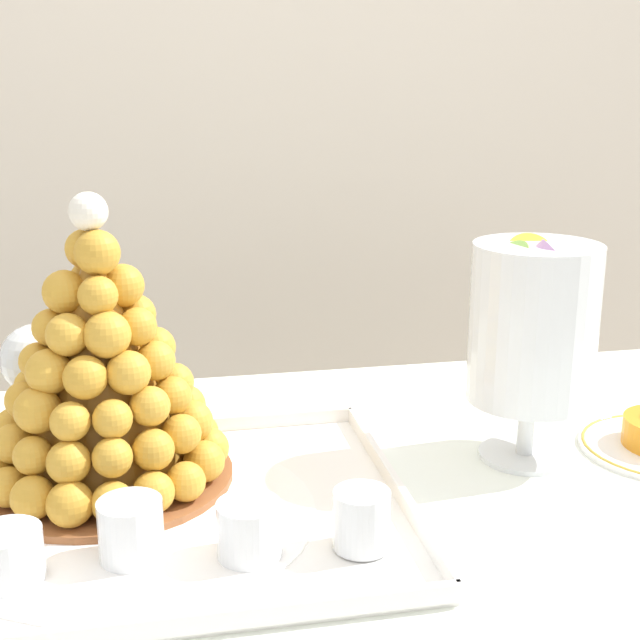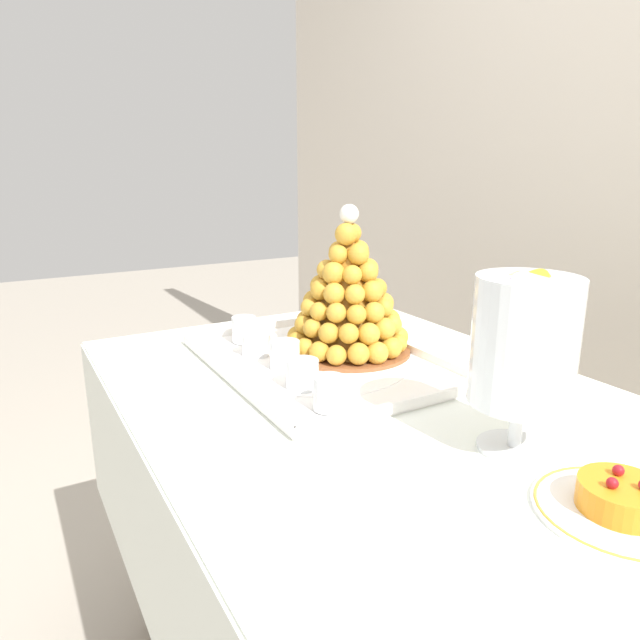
{
  "view_description": "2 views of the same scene",
  "coord_description": "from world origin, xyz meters",
  "px_view_note": "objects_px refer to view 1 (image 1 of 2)",
  "views": [
    {
      "loc": [
        -0.24,
        -0.83,
        1.23
      ],
      "look_at": [
        -0.07,
        -0.01,
        0.99
      ],
      "focal_mm": 48.62,
      "sensor_mm": 36.0,
      "label": 1
    },
    {
      "loc": [
        0.71,
        -0.57,
        1.19
      ],
      "look_at": [
        -0.19,
        -0.05,
        0.91
      ],
      "focal_mm": 31.78,
      "sensor_mm": 36.0,
      "label": 2
    }
  ],
  "objects_px": {
    "dessert_cup_mid_left": "(8,557)",
    "dessert_cup_right": "(362,521)",
    "serving_tray": "(133,517)",
    "wine_glass": "(36,364)",
    "dessert_cup_centre": "(131,532)",
    "dessert_cup_mid_right": "(249,531)",
    "macaron_goblet": "(534,325)",
    "croquembouche": "(101,375)"
  },
  "relations": [
    {
      "from": "dessert_cup_centre",
      "to": "macaron_goblet",
      "type": "bearing_deg",
      "value": 17.99
    },
    {
      "from": "macaron_goblet",
      "to": "dessert_cup_centre",
      "type": "bearing_deg",
      "value": -162.01
    },
    {
      "from": "dessert_cup_right",
      "to": "macaron_goblet",
      "type": "relative_size",
      "value": 0.21
    },
    {
      "from": "serving_tray",
      "to": "dessert_cup_mid_left",
      "type": "height_order",
      "value": "dessert_cup_mid_left"
    },
    {
      "from": "serving_tray",
      "to": "dessert_cup_mid_right",
      "type": "relative_size",
      "value": 9.24
    },
    {
      "from": "dessert_cup_mid_right",
      "to": "macaron_goblet",
      "type": "distance_m",
      "value": 0.41
    },
    {
      "from": "dessert_cup_right",
      "to": "serving_tray",
      "type": "bearing_deg",
      "value": 153.74
    },
    {
      "from": "dessert_cup_mid_left",
      "to": "wine_glass",
      "type": "xyz_separation_m",
      "value": [
        0.0,
        0.26,
        0.09
      ]
    },
    {
      "from": "dessert_cup_centre",
      "to": "macaron_goblet",
      "type": "distance_m",
      "value": 0.5
    },
    {
      "from": "dessert_cup_right",
      "to": "dessert_cup_mid_right",
      "type": "bearing_deg",
      "value": 177.0
    },
    {
      "from": "dessert_cup_right",
      "to": "wine_glass",
      "type": "distance_m",
      "value": 0.43
    },
    {
      "from": "dessert_cup_mid_left",
      "to": "serving_tray",
      "type": "bearing_deg",
      "value": 42.75
    },
    {
      "from": "serving_tray",
      "to": "croquembouche",
      "type": "xyz_separation_m",
      "value": [
        -0.03,
        0.09,
        0.13
      ]
    },
    {
      "from": "dessert_cup_mid_left",
      "to": "dessert_cup_right",
      "type": "distance_m",
      "value": 0.32
    },
    {
      "from": "serving_tray",
      "to": "dessert_cup_right",
      "type": "xyz_separation_m",
      "value": [
        0.22,
        -0.11,
        0.03
      ]
    },
    {
      "from": "croquembouche",
      "to": "wine_glass",
      "type": "distance_m",
      "value": 0.11
    },
    {
      "from": "dessert_cup_mid_left",
      "to": "dessert_cup_right",
      "type": "bearing_deg",
      "value": -1.38
    },
    {
      "from": "macaron_goblet",
      "to": "dessert_cup_mid_right",
      "type": "bearing_deg",
      "value": -154.58
    },
    {
      "from": "dessert_cup_mid_left",
      "to": "dessert_cup_right",
      "type": "height_order",
      "value": "dessert_cup_right"
    },
    {
      "from": "croquembouche",
      "to": "dessert_cup_right",
      "type": "relative_size",
      "value": 5.57
    },
    {
      "from": "serving_tray",
      "to": "dessert_cup_mid_left",
      "type": "relative_size",
      "value": 9.03
    },
    {
      "from": "serving_tray",
      "to": "wine_glass",
      "type": "xyz_separation_m",
      "value": [
        -0.1,
        0.17,
        0.12
      ]
    },
    {
      "from": "croquembouche",
      "to": "wine_glass",
      "type": "bearing_deg",
      "value": 133.74
    },
    {
      "from": "dessert_cup_mid_right",
      "to": "macaron_goblet",
      "type": "bearing_deg",
      "value": 25.42
    },
    {
      "from": "dessert_cup_right",
      "to": "wine_glass",
      "type": "height_order",
      "value": "wine_glass"
    },
    {
      "from": "serving_tray",
      "to": "wine_glass",
      "type": "bearing_deg",
      "value": 121.96
    },
    {
      "from": "dessert_cup_mid_left",
      "to": "dessert_cup_mid_right",
      "type": "distance_m",
      "value": 0.22
    },
    {
      "from": "macaron_goblet",
      "to": "wine_glass",
      "type": "bearing_deg",
      "value": 170.01
    },
    {
      "from": "macaron_goblet",
      "to": "wine_glass",
      "type": "xyz_separation_m",
      "value": [
        -0.56,
        0.1,
        -0.04
      ]
    },
    {
      "from": "serving_tray",
      "to": "dessert_cup_right",
      "type": "distance_m",
      "value": 0.24
    },
    {
      "from": "dessert_cup_mid_right",
      "to": "dessert_cup_right",
      "type": "relative_size",
      "value": 1.06
    },
    {
      "from": "macaron_goblet",
      "to": "serving_tray",
      "type": "bearing_deg",
      "value": -171.76
    },
    {
      "from": "dessert_cup_mid_left",
      "to": "dessert_cup_centre",
      "type": "bearing_deg",
      "value": 8.4
    },
    {
      "from": "dessert_cup_centre",
      "to": "dessert_cup_right",
      "type": "xyz_separation_m",
      "value": [
        0.21,
        -0.02,
        0.0
      ]
    },
    {
      "from": "croquembouche",
      "to": "macaron_goblet",
      "type": "distance_m",
      "value": 0.49
    },
    {
      "from": "serving_tray",
      "to": "dessert_cup_centre",
      "type": "relative_size",
      "value": 9.34
    },
    {
      "from": "dessert_cup_mid_right",
      "to": "dessert_cup_right",
      "type": "xyz_separation_m",
      "value": [
        0.11,
        -0.01,
        0.0
      ]
    },
    {
      "from": "croquembouche",
      "to": "serving_tray",
      "type": "bearing_deg",
      "value": -72.76
    },
    {
      "from": "serving_tray",
      "to": "dessert_cup_right",
      "type": "height_order",
      "value": "dessert_cup_right"
    },
    {
      "from": "dessert_cup_mid_left",
      "to": "dessert_cup_mid_right",
      "type": "bearing_deg",
      "value": -0.58
    },
    {
      "from": "macaron_goblet",
      "to": "wine_glass",
      "type": "height_order",
      "value": "macaron_goblet"
    },
    {
      "from": "dessert_cup_centre",
      "to": "dessert_cup_mid_right",
      "type": "height_order",
      "value": "dessert_cup_centre"
    }
  ]
}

